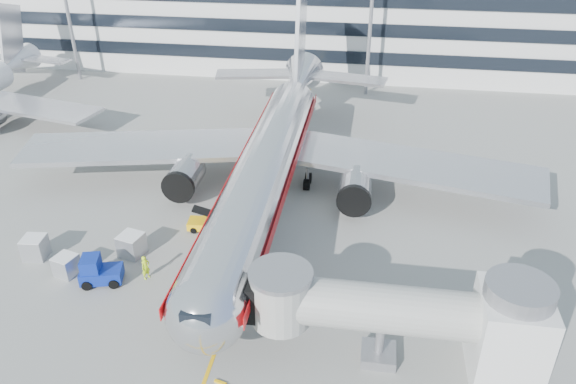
# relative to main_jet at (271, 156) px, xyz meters

# --- Properties ---
(ground) EXTENTS (180.00, 180.00, 0.00)m
(ground) POSITION_rel_main_jet_xyz_m (0.00, -11.72, -4.23)
(ground) COLOR gray
(ground) RESTS_ON ground
(lead_in_line) EXTENTS (0.25, 70.00, 0.01)m
(lead_in_line) POSITION_rel_main_jet_xyz_m (0.00, -1.72, -4.23)
(lead_in_line) COLOR #F6B00C
(lead_in_line) RESTS_ON ground
(main_jet) EXTENTS (50.95, 48.70, 16.06)m
(main_jet) POSITION_rel_main_jet_xyz_m (0.00, 0.00, 0.00)
(main_jet) COLOR silver
(main_jet) RESTS_ON ground
(jet_bridge) EXTENTS (17.80, 4.50, 7.00)m
(jet_bridge) POSITION_rel_main_jet_xyz_m (12.18, -19.72, -0.36)
(jet_bridge) COLOR silver
(jet_bridge) RESTS_ON ground
(terminal) EXTENTS (150.00, 24.25, 15.60)m
(terminal) POSITION_rel_main_jet_xyz_m (0.00, 46.23, 3.57)
(terminal) COLOR silver
(terminal) RESTS_ON ground
(belt_loader) EXTENTS (4.56, 1.91, 2.15)m
(belt_loader) POSITION_rel_main_jet_xyz_m (-4.00, -6.75, -3.62)
(belt_loader) COLOR #FFBC0A
(belt_loader) RESTS_ON ground
(baggage_tug) EXTENTS (3.40, 2.59, 2.30)m
(baggage_tug) POSITION_rel_main_jet_xyz_m (-10.57, -15.12, -3.23)
(baggage_tug) COLOR navy
(baggage_tug) RESTS_ON ground
(cargo_container_left) EXTENTS (1.91, 1.91, 1.65)m
(cargo_container_left) POSITION_rel_main_jet_xyz_m (-13.47, -14.57, -3.40)
(cargo_container_left) COLOR #A8AAAF
(cargo_container_left) RESTS_ON ground
(cargo_container_right) EXTENTS (1.87, 1.87, 1.83)m
(cargo_container_right) POSITION_rel_main_jet_xyz_m (-17.07, -12.83, -3.32)
(cargo_container_right) COLOR #A8AAAF
(cargo_container_right) RESTS_ON ground
(cargo_container_front) EXTENTS (2.16, 2.16, 1.90)m
(cargo_container_front) POSITION_rel_main_jet_xyz_m (-9.48, -11.36, -3.28)
(cargo_container_front) COLOR #A8AAAF
(cargo_container_front) RESTS_ON ground
(ramp_worker) EXTENTS (0.77, 0.87, 2.00)m
(ramp_worker) POSITION_rel_main_jet_xyz_m (-7.21, -14.10, -3.23)
(ramp_worker) COLOR #CFFF1A
(ramp_worker) RESTS_ON ground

